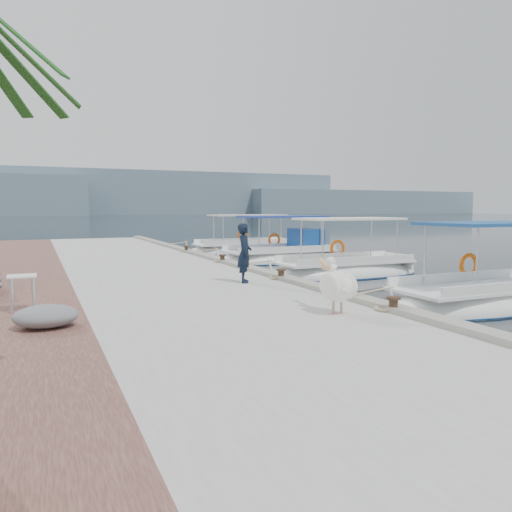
# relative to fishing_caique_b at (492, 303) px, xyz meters

# --- Properties ---
(ground) EXTENTS (400.00, 400.00, 0.00)m
(ground) POSITION_rel_fishing_caique_b_xyz_m (-3.97, 2.13, -0.12)
(ground) COLOR black
(ground) RESTS_ON ground
(concrete_quay) EXTENTS (6.00, 40.00, 0.50)m
(concrete_quay) POSITION_rel_fishing_caique_b_xyz_m (-6.97, 7.13, 0.13)
(concrete_quay) COLOR #A0A09A
(concrete_quay) RESTS_ON ground
(quay_curb) EXTENTS (0.44, 40.00, 0.12)m
(quay_curb) POSITION_rel_fishing_caique_b_xyz_m (-4.19, 7.13, 0.44)
(quay_curb) COLOR gray
(quay_curb) RESTS_ON concrete_quay
(distant_hills) EXTENTS (330.00, 60.00, 18.00)m
(distant_hills) POSITION_rel_fishing_caique_b_xyz_m (25.64, 203.62, 7.49)
(distant_hills) COLOR slate
(distant_hills) RESTS_ON ground
(fishing_caique_b) EXTENTS (6.76, 2.31, 2.83)m
(fishing_caique_b) POSITION_rel_fishing_caique_b_xyz_m (0.00, 0.00, 0.00)
(fishing_caique_b) COLOR white
(fishing_caique_b) RESTS_ON ground
(fishing_caique_c) EXTENTS (6.54, 2.14, 2.83)m
(fishing_caique_c) POSITION_rel_fishing_caique_b_xyz_m (-0.11, 6.60, 0.00)
(fishing_caique_c) COLOR white
(fishing_caique_c) RESTS_ON ground
(fishing_caique_d) EXTENTS (6.55, 2.51, 2.83)m
(fishing_caique_d) POSITION_rel_fishing_caique_b_xyz_m (0.00, 12.24, 0.07)
(fishing_caique_d) COLOR white
(fishing_caique_d) RESTS_ON ground
(fishing_caique_e) EXTENTS (7.13, 2.19, 2.83)m
(fishing_caique_e) POSITION_rel_fishing_caique_b_xyz_m (0.18, 17.29, -0.00)
(fishing_caique_e) COLOR white
(fishing_caique_e) RESTS_ON ground
(mooring_bollards) EXTENTS (0.28, 20.28, 0.33)m
(mooring_bollards) POSITION_rel_fishing_caique_b_xyz_m (-4.32, 3.63, 0.57)
(mooring_bollards) COLOR black
(mooring_bollards) RESTS_ON concrete_quay
(pelican) EXTENTS (0.62, 1.42, 1.10)m
(pelican) POSITION_rel_fishing_caique_b_xyz_m (-5.38, -0.95, 0.94)
(pelican) COLOR tan
(pelican) RESTS_ON concrete_quay
(fisherman) EXTENTS (0.59, 0.71, 1.67)m
(fisherman) POSITION_rel_fishing_caique_b_xyz_m (-5.47, 3.62, 1.21)
(fisherman) COLOR black
(fisherman) RESTS_ON concrete_quay
(tarp_bundle) EXTENTS (1.10, 0.90, 0.40)m
(tarp_bundle) POSITION_rel_fishing_caique_b_xyz_m (-10.70, 0.09, 0.58)
(tarp_bundle) COLOR slate
(tarp_bundle) RESTS_ON cobblestone_strip
(folding_table) EXTENTS (0.55, 0.55, 0.73)m
(folding_table) POSITION_rel_fishing_caique_b_xyz_m (-11.10, 1.82, 0.90)
(folding_table) COLOR silver
(folding_table) RESTS_ON cobblestone_strip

